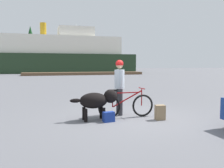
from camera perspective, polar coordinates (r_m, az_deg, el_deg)
ground_plane at (r=7.49m, az=5.32°, el=-7.97°), size 160.00×160.00×0.00m
bicycle at (r=7.50m, az=3.26°, el=-4.99°), size 1.78×0.44×0.90m
person_cyclist at (r=7.82m, az=1.75°, el=0.54°), size 0.32×0.53×1.77m
dog at (r=7.16m, az=-3.45°, el=-3.80°), size 1.40×0.54×0.89m
backpack at (r=7.37m, az=11.14°, el=-6.51°), size 0.30×0.23×0.44m
handbag_pannier at (r=6.99m, az=-0.78°, el=-7.66°), size 0.34×0.23×0.29m
dock_pier at (r=36.98m, az=-6.52°, el=2.45°), size 17.77×2.58×0.40m
ferry_boat at (r=46.58m, az=-11.51°, el=6.54°), size 26.68×7.42×9.01m
sailboat_moored at (r=48.12m, az=-8.28°, el=3.32°), size 7.11×1.99×9.22m
pine_tree_center at (r=62.28m, az=-18.44°, el=9.10°), size 4.01×4.01×10.66m
pine_tree_far_right at (r=64.20m, az=-7.44°, el=9.58°), size 4.14×4.14×11.55m
pine_tree_mid_back at (r=66.23m, az=-18.91°, el=7.68°), size 3.00×3.00×8.58m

